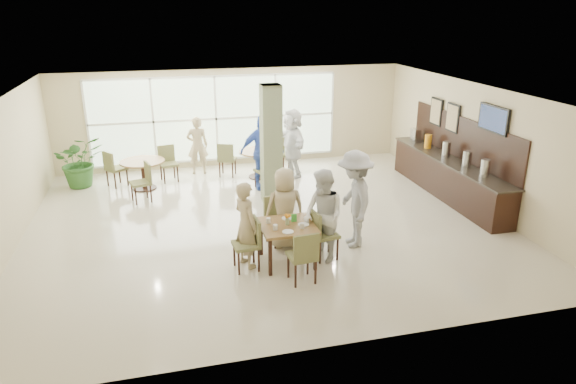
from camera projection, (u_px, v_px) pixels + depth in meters
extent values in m
plane|color=beige|center=(266.00, 222.00, 11.23)|extent=(10.00, 10.00, 0.00)
plane|color=white|center=(264.00, 93.00, 10.27)|extent=(10.00, 10.00, 0.00)
plane|color=beige|center=(233.00, 118.00, 14.85)|extent=(10.00, 0.00, 10.00)
plane|color=beige|center=(335.00, 256.00, 6.65)|extent=(10.00, 0.00, 10.00)
plane|color=beige|center=(4.00, 179.00, 9.60)|extent=(0.00, 9.00, 9.00)
plane|color=beige|center=(476.00, 145.00, 11.90)|extent=(0.00, 9.00, 9.00)
plane|color=silver|center=(216.00, 119.00, 14.71)|extent=(7.00, 0.00, 7.00)
cube|color=#647350|center=(271.00, 145.00, 11.94)|extent=(0.45, 0.45, 2.80)
cube|color=brown|center=(287.00, 226.00, 9.23)|extent=(0.97, 0.97, 0.05)
cube|color=black|center=(270.00, 257.00, 8.89)|extent=(0.06, 0.06, 0.70)
cube|color=black|center=(315.00, 252.00, 9.08)|extent=(0.06, 0.06, 0.70)
cube|color=black|center=(261.00, 238.00, 9.63)|extent=(0.06, 0.06, 0.70)
cube|color=black|center=(303.00, 233.00, 9.82)|extent=(0.06, 0.06, 0.70)
cylinder|color=brown|center=(142.00, 161.00, 13.02)|extent=(1.12, 1.12, 0.04)
cylinder|color=black|center=(144.00, 175.00, 13.15)|extent=(0.10, 0.10, 0.71)
cylinder|color=black|center=(145.00, 188.00, 13.26)|extent=(0.60, 0.60, 0.03)
cylinder|color=brown|center=(259.00, 151.00, 13.92)|extent=(1.10, 1.10, 0.04)
cylinder|color=black|center=(259.00, 165.00, 14.05)|extent=(0.10, 0.10, 0.71)
cylinder|color=black|center=(260.00, 176.00, 14.16)|extent=(0.60, 0.60, 0.03)
cylinder|color=white|center=(275.00, 227.00, 8.98)|extent=(0.08, 0.08, 0.10)
cylinder|color=white|center=(302.00, 226.00, 9.05)|extent=(0.08, 0.08, 0.10)
cylinder|color=white|center=(268.00, 221.00, 9.27)|extent=(0.08, 0.08, 0.10)
cylinder|color=white|center=(288.00, 232.00, 8.91)|extent=(0.20, 0.20, 0.01)
cylinder|color=white|center=(287.00, 218.00, 9.48)|extent=(0.20, 0.20, 0.01)
cylinder|color=white|center=(304.00, 225.00, 9.20)|extent=(0.20, 0.20, 0.01)
cylinder|color=#99B27F|center=(287.00, 222.00, 9.20)|extent=(0.07, 0.07, 0.12)
sphere|color=orange|center=(289.00, 216.00, 9.17)|extent=(0.07, 0.07, 0.07)
sphere|color=orange|center=(286.00, 215.00, 9.18)|extent=(0.07, 0.07, 0.07)
sphere|color=orange|center=(287.00, 217.00, 9.13)|extent=(0.07, 0.07, 0.07)
cube|color=green|center=(294.00, 218.00, 9.32)|extent=(0.10, 0.02, 0.15)
cube|color=black|center=(448.00, 179.00, 12.61)|extent=(0.60, 4.60, 0.90)
cube|color=black|center=(450.00, 160.00, 12.44)|extent=(0.64, 4.70, 0.04)
cube|color=black|center=(463.00, 138.00, 12.33)|extent=(0.04, 4.60, 1.00)
cylinder|color=silver|center=(485.00, 168.00, 11.09)|extent=(0.20, 0.20, 0.40)
cylinder|color=silver|center=(467.00, 160.00, 11.73)|extent=(0.20, 0.20, 0.40)
cylinder|color=silver|center=(446.00, 149.00, 12.55)|extent=(0.20, 0.20, 0.40)
cylinder|color=orange|center=(428.00, 141.00, 13.38)|extent=(0.18, 0.18, 0.36)
cube|color=silver|center=(415.00, 135.00, 14.02)|extent=(0.18, 0.30, 0.36)
cube|color=black|center=(494.00, 119.00, 11.08)|extent=(0.06, 1.00, 0.58)
cube|color=#7F99CC|center=(493.00, 119.00, 11.08)|extent=(0.01, 0.92, 0.50)
cube|color=black|center=(453.00, 118.00, 12.64)|extent=(0.04, 0.55, 0.70)
cube|color=olive|center=(452.00, 118.00, 12.64)|extent=(0.01, 0.47, 0.62)
cube|color=black|center=(436.00, 112.00, 13.37)|extent=(0.04, 0.55, 0.70)
cube|color=olive|center=(435.00, 112.00, 13.37)|extent=(0.01, 0.47, 0.62)
imported|color=#2E6127|center=(80.00, 161.00, 13.24)|extent=(1.48, 1.48, 1.35)
imported|color=tan|center=(246.00, 225.00, 9.10)|extent=(0.58, 0.68, 1.59)
imported|color=tan|center=(285.00, 208.00, 9.85)|extent=(0.79, 0.45, 1.59)
imported|color=white|center=(323.00, 216.00, 9.31)|extent=(0.85, 0.98, 1.72)
imported|color=#98989A|center=(354.00, 199.00, 9.84)|extent=(0.85, 1.31, 1.92)
imported|color=#466AD2|center=(262.00, 152.00, 13.01)|extent=(1.14, 0.67, 1.92)
imported|color=white|center=(292.00, 143.00, 13.97)|extent=(1.07, 1.85, 1.87)
imported|color=tan|center=(197.00, 146.00, 14.18)|extent=(0.61, 0.41, 1.62)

